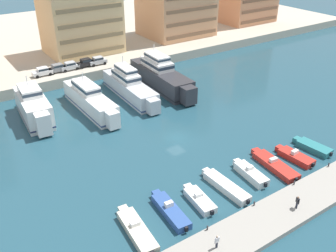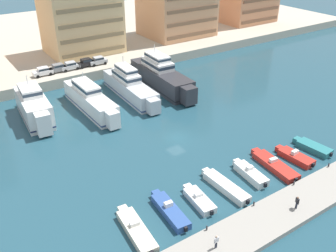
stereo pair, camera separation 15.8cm
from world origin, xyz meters
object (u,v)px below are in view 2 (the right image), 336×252
(pedestrian_near_edge, at_px, (297,202))
(motorboat_cream_far_left, at_px, (136,230))
(car_grey_left, at_px, (58,68))
(pedestrian_mid_deck, at_px, (216,241))
(yacht_white_far_left, at_px, (34,107))
(motorboat_teal_right, at_px, (313,147))
(motorboat_red_mid_right, at_px, (295,157))
(yacht_white_left, at_px, (90,100))
(yacht_silver_mid_left, at_px, (130,86))
(car_silver_mid_left, at_px, (70,66))
(car_silver_center, at_px, (98,60))
(motorboat_white_center, at_px, (250,173))
(motorboat_red_center_right, at_px, (274,165))
(motorboat_white_mid_left, at_px, (199,200))
(motorboat_white_center_left, at_px, (225,186))
(motorboat_blue_left, at_px, (170,210))
(yacht_charcoal_center_left, at_px, (161,76))
(car_white_far_left, at_px, (43,71))
(car_black_center_left, at_px, (86,62))

(pedestrian_near_edge, bearing_deg, motorboat_cream_far_left, 156.17)
(car_grey_left, distance_m, pedestrian_mid_deck, 55.82)
(motorboat_cream_far_left, xyz_separation_m, pedestrian_near_edge, (17.47, -7.72, 1.23))
(yacht_white_far_left, relative_size, motorboat_teal_right, 2.41)
(motorboat_red_mid_right, xyz_separation_m, pedestrian_mid_deck, (-21.07, -6.99, 1.20))
(yacht_white_left, distance_m, pedestrian_mid_deck, 39.02)
(yacht_silver_mid_left, relative_size, motorboat_red_mid_right, 3.13)
(car_silver_mid_left, distance_m, car_silver_center, 6.53)
(pedestrian_near_edge, xyz_separation_m, pedestrian_mid_deck, (-11.91, 0.61, -0.02))
(motorboat_white_center, bearing_deg, motorboat_red_center_right, -4.71)
(motorboat_white_mid_left, xyz_separation_m, motorboat_teal_right, (21.98, -0.07, -0.01))
(motorboat_white_mid_left, relative_size, motorboat_white_center_left, 0.73)
(yacht_white_far_left, distance_m, motorboat_blue_left, 33.82)
(motorboat_white_center_left, bearing_deg, yacht_silver_mid_left, 82.94)
(yacht_white_left, bearing_deg, motorboat_blue_left, -96.77)
(yacht_charcoal_center_left, height_order, pedestrian_mid_deck, yacht_charcoal_center_left)
(motorboat_red_mid_right, relative_size, pedestrian_mid_deck, 3.77)
(motorboat_white_mid_left, height_order, pedestrian_near_edge, pedestrian_near_edge)
(motorboat_blue_left, height_order, car_silver_mid_left, car_silver_mid_left)
(motorboat_white_center_left, relative_size, car_silver_mid_left, 2.04)
(yacht_white_far_left, height_order, car_white_far_left, yacht_white_far_left)
(motorboat_red_mid_right, bearing_deg, pedestrian_mid_deck, -161.65)
(yacht_silver_mid_left, bearing_deg, motorboat_teal_right, -67.98)
(motorboat_white_mid_left, relative_size, car_black_center_left, 1.46)
(yacht_white_left, bearing_deg, motorboat_white_center, -73.12)
(pedestrian_near_edge, relative_size, pedestrian_mid_deck, 1.02)
(yacht_silver_mid_left, height_order, car_black_center_left, yacht_silver_mid_left)
(yacht_white_left, xyz_separation_m, motorboat_red_center_right, (13.91, -31.67, -1.56))
(motorboat_blue_left, xyz_separation_m, car_white_far_left, (0.38, 47.81, 2.67))
(yacht_silver_mid_left, height_order, car_silver_center, yacht_silver_mid_left)
(car_silver_mid_left, relative_size, car_silver_center, 1.00)
(motorboat_cream_far_left, distance_m, motorboat_white_center_left, 13.50)
(yacht_white_left, relative_size, motorboat_cream_far_left, 2.28)
(motorboat_white_mid_left, bearing_deg, car_grey_left, 90.55)
(motorboat_red_mid_right, distance_m, car_white_far_left, 53.01)
(car_black_center_left, relative_size, pedestrian_near_edge, 2.43)
(yacht_silver_mid_left, relative_size, yacht_charcoal_center_left, 0.92)
(motorboat_teal_right, bearing_deg, yacht_white_left, 125.19)
(motorboat_red_center_right, distance_m, motorboat_teal_right, 8.45)
(yacht_white_far_left, relative_size, pedestrian_mid_deck, 9.02)
(motorboat_white_center, distance_m, pedestrian_mid_deck, 14.71)
(motorboat_teal_right, bearing_deg, pedestrian_near_edge, -150.00)
(car_silver_mid_left, bearing_deg, yacht_charcoal_center_left, -46.70)
(yacht_white_far_left, distance_m, motorboat_red_center_right, 41.09)
(motorboat_cream_far_left, bearing_deg, motorboat_white_mid_left, 0.95)
(yacht_white_far_left, bearing_deg, motorboat_white_center_left, -66.54)
(motorboat_blue_left, relative_size, car_black_center_left, 1.85)
(motorboat_white_center, bearing_deg, motorboat_white_center_left, -178.07)
(yacht_charcoal_center_left, xyz_separation_m, motorboat_white_center_left, (-11.73, -33.26, -2.06))
(motorboat_red_mid_right, distance_m, car_grey_left, 52.05)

